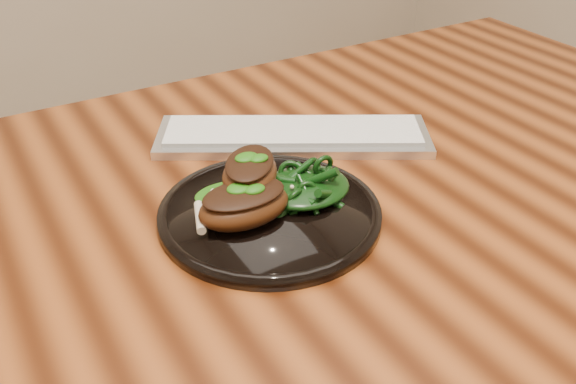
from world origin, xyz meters
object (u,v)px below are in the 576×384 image
object	(u,v)px
plate	(270,213)
lamb_chop_front	(243,204)
desk	(253,254)
keyboard	(293,135)
greens_heap	(305,182)

from	to	relation	value
plate	lamb_chop_front	distance (m)	0.05
desk	plate	size ratio (longest dim) A/B	6.21
desk	keyboard	bearing A→B (deg)	41.50
lamb_chop_front	keyboard	world-z (taller)	lamb_chop_front
greens_heap	keyboard	xyz separation A→B (m)	(0.07, 0.15, -0.02)
lamb_chop_front	greens_heap	xyz separation A→B (m)	(0.09, 0.01, -0.01)
plate	greens_heap	xyz separation A→B (m)	(0.05, 0.00, 0.02)
desk	greens_heap	distance (m)	0.13
desk	plate	world-z (taller)	plate
greens_heap	keyboard	distance (m)	0.17
desk	keyboard	distance (m)	0.19
plate	lamb_chop_front	bearing A→B (deg)	-166.54
greens_heap	desk	bearing A→B (deg)	140.10
plate	keyboard	bearing A→B (deg)	51.76
lamb_chop_front	greens_heap	bearing A→B (deg)	8.76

